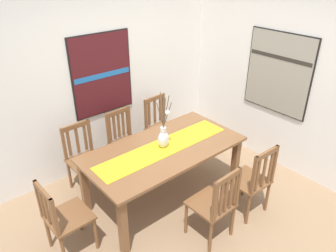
{
  "coord_description": "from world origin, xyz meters",
  "views": [
    {
      "loc": [
        -2.05,
        -1.94,
        2.79
      ],
      "look_at": [
        0.08,
        0.58,
        1.02
      ],
      "focal_mm": 34.53,
      "sensor_mm": 36.0,
      "label": 1
    }
  ],
  "objects": [
    {
      "name": "wall_back",
      "position": [
        0.0,
        1.86,
        1.35
      ],
      "size": [
        6.4,
        0.12,
        2.7
      ],
      "primitive_type": "cube",
      "color": "silver",
      "rests_on": "ground_plane"
    },
    {
      "name": "painting_on_side_wall",
      "position": [
        1.79,
        0.3,
        1.36
      ],
      "size": [
        0.05,
        0.97,
        1.1
      ],
      "color": "black"
    },
    {
      "name": "dining_table",
      "position": [
        0.02,
        0.59,
        0.65
      ],
      "size": [
        1.92,
        0.99,
        0.74
      ],
      "color": "brown",
      "rests_on": "ground_plane"
    },
    {
      "name": "chair_2",
      "position": [
        -1.3,
        0.58,
        0.46
      ],
      "size": [
        0.43,
        0.43,
        0.88
      ],
      "color": "brown",
      "rests_on": "ground_plane"
    },
    {
      "name": "ground_plane",
      "position": [
        0.0,
        0.0,
        -0.01
      ],
      "size": [
        6.4,
        6.4,
        0.03
      ],
      "primitive_type": "cube",
      "color": "#8E7051"
    },
    {
      "name": "centerpiece_vase",
      "position": [
        0.02,
        0.6,
        0.89
      ],
      "size": [
        0.16,
        0.22,
        0.68
      ],
      "color": "silver",
      "rests_on": "dining_table"
    },
    {
      "name": "table_runner",
      "position": [
        0.02,
        0.59,
        0.75
      ],
      "size": [
        1.77,
        0.36,
        0.01
      ],
      "primitive_type": "cube",
      "color": "gold",
      "rests_on": "dining_table"
    },
    {
      "name": "chair_1",
      "position": [
        -0.0,
        1.42,
        0.48
      ],
      "size": [
        0.44,
        0.44,
        0.9
      ],
      "color": "brown",
      "rests_on": "ground_plane"
    },
    {
      "name": "wall_side",
      "position": [
        1.86,
        0.0,
        1.35
      ],
      "size": [
        0.12,
        6.4,
        2.7
      ],
      "primitive_type": "cube",
      "color": "silver",
      "rests_on": "ground_plane"
    },
    {
      "name": "painting_on_back_wall",
      "position": [
        -0.06,
        1.79,
        1.36
      ],
      "size": [
        0.89,
        0.05,
        1.11
      ],
      "color": "black"
    },
    {
      "name": "chair_4",
      "position": [
        0.63,
        -0.28,
        0.47
      ],
      "size": [
        0.43,
        0.43,
        0.93
      ],
      "color": "brown",
      "rests_on": "ground_plane"
    },
    {
      "name": "chair_0",
      "position": [
        0.66,
        1.44,
        0.47
      ],
      "size": [
        0.45,
        0.45,
        0.92
      ],
      "color": "brown",
      "rests_on": "ground_plane"
    },
    {
      "name": "chair_3",
      "position": [
        0.0,
        -0.28,
        0.48
      ],
      "size": [
        0.43,
        0.43,
        0.92
      ],
      "color": "brown",
      "rests_on": "ground_plane"
    },
    {
      "name": "chair_5",
      "position": [
        -0.64,
        1.42,
        0.47
      ],
      "size": [
        0.42,
        0.42,
        0.9
      ],
      "color": "brown",
      "rests_on": "ground_plane"
    }
  ]
}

